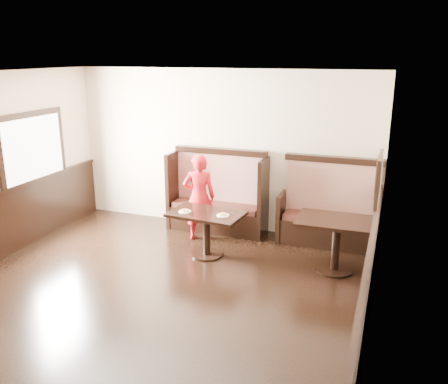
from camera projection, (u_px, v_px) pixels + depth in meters
The scene contains 9 objects.
ground at pixel (120, 323), 5.56m from camera, with size 7.00×7.00×0.00m, color black.
room_shell at pixel (107, 258), 5.73m from camera, with size 7.00×7.00×7.00m.
booth_main at pixel (218, 201), 8.39m from camera, with size 1.75×0.72×1.45m.
booth_neighbor at pixel (329, 216), 7.76m from camera, with size 1.65×0.72×1.45m.
table_main at pixel (207, 223), 7.26m from camera, with size 1.17×0.79×0.71m.
table_neighbor at pixel (337, 233), 6.73m from camera, with size 1.14×0.75×0.79m.
child at pixel (199, 197), 7.89m from camera, with size 0.54×0.35×1.47m, color red.
pizza_plate_left at pixel (185, 211), 7.24m from camera, with size 0.20×0.20×0.04m.
pizza_plate_right at pixel (223, 215), 7.07m from camera, with size 0.19×0.19×0.04m.
Camera 1 is at (2.83, -4.19, 3.05)m, focal length 38.00 mm.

